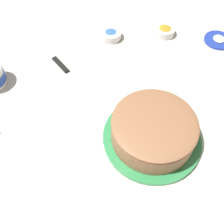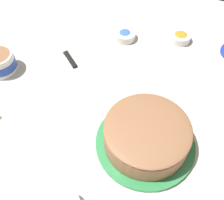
% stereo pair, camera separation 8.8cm
% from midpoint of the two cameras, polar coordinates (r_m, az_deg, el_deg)
% --- Properties ---
extents(ground_plane, '(1.54, 1.54, 0.00)m').
position_cam_midpoint_polar(ground_plane, '(0.96, -6.62, 1.74)').
color(ground_plane, silver).
extents(frosted_cake, '(0.30, 0.30, 0.10)m').
position_cam_midpoint_polar(frosted_cake, '(0.80, 5.71, -6.73)').
color(frosted_cake, '#339351').
rests_on(frosted_cake, ground_plane).
extents(frosting_tub_lid, '(0.12, 0.12, 0.02)m').
position_cam_midpoint_polar(frosting_tub_lid, '(1.21, 19.89, 11.87)').
color(frosting_tub_lid, '#233DAD').
rests_on(frosting_tub_lid, ground_plane).
extents(spreading_knife, '(0.15, 0.20, 0.01)m').
position_cam_midpoint_polar(spreading_knife, '(1.10, -14.57, 8.58)').
color(spreading_knife, silver).
rests_on(spreading_knife, ground_plane).
extents(sprinkle_bowl_blue, '(0.09, 0.09, 0.03)m').
position_cam_midpoint_polar(sprinkle_bowl_blue, '(1.15, -2.51, 13.73)').
color(sprinkle_bowl_blue, white).
rests_on(sprinkle_bowl_blue, ground_plane).
extents(sprinkle_bowl_orange, '(0.09, 0.09, 0.04)m').
position_cam_midpoint_polar(sprinkle_bowl_orange, '(1.19, 9.08, 14.31)').
color(sprinkle_bowl_orange, white).
rests_on(sprinkle_bowl_orange, ground_plane).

